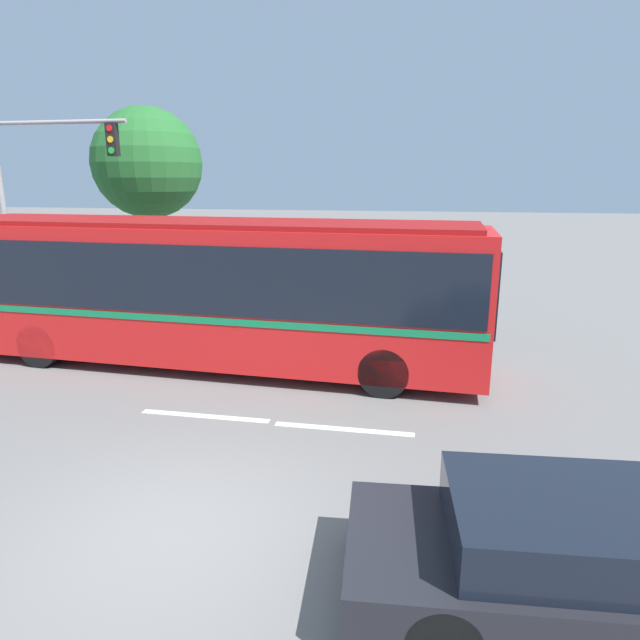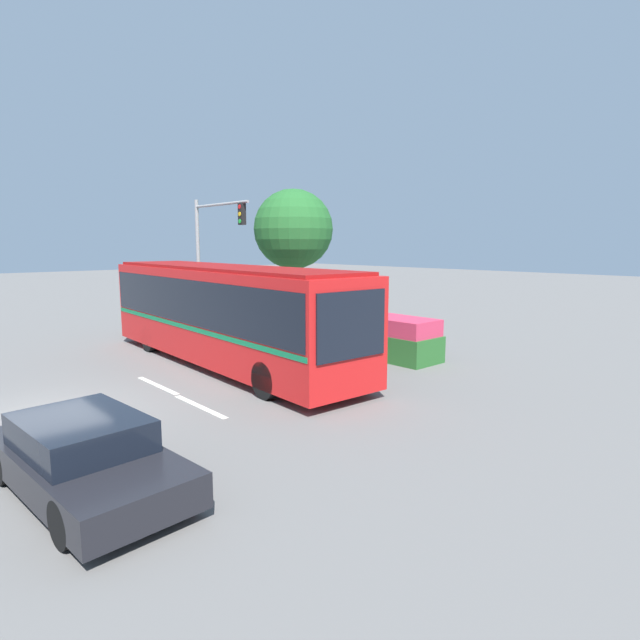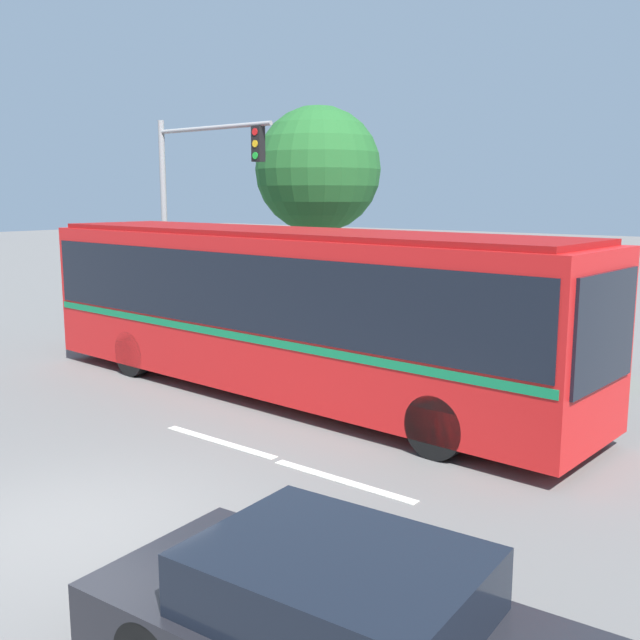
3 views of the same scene
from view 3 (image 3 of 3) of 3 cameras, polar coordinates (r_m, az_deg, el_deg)
ground_plane at (r=9.59m, az=-18.64°, el=-15.04°), size 140.00×140.00×0.00m
city_bus at (r=14.37m, az=-2.59°, el=1.42°), size 12.53×3.13×3.28m
sedan_foreground at (r=6.17m, az=2.03°, el=-23.05°), size 4.50×2.18×1.24m
traffic_light_pole at (r=21.45m, az=-10.10°, el=9.68°), size 4.41×0.24×6.07m
flowering_hedge at (r=17.83m, az=10.76°, el=-0.85°), size 7.29×1.57×1.47m
street_tree_left at (r=22.59m, az=-0.15°, el=11.59°), size 3.79×3.79×6.59m
lane_stripe_near at (r=12.08m, az=-7.81°, el=-9.36°), size 2.40×0.16×0.01m
lane_stripe_mid at (r=10.44m, az=1.77°, el=-12.39°), size 2.40×0.16×0.01m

